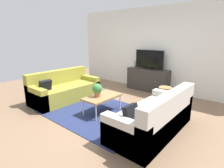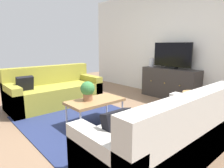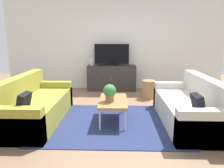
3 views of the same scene
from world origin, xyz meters
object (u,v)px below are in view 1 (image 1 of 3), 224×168
at_px(couch_right_side, 156,119).
at_px(flat_screen_tv, 149,60).
at_px(tv_console, 148,80).
at_px(glass_vase, 134,64).
at_px(coffee_table, 102,97).
at_px(wicker_basket, 165,95).
at_px(potted_plant, 97,89).
at_px(couch_left_side, 64,90).

distance_m(couch_right_side, flat_screen_tv, 2.93).
xyz_separation_m(tv_console, glass_vase, (-0.58, 0.00, 0.47)).
bearing_deg(coffee_table, wicker_basket, 60.20).
bearing_deg(potted_plant, coffee_table, 60.13).
bearing_deg(flat_screen_tv, couch_left_side, -119.69).
bearing_deg(glass_vase, coffee_table, -73.74).
height_order(couch_right_side, flat_screen_tv, flat_screen_tv).
distance_m(coffee_table, glass_vase, 2.47).
relative_size(potted_plant, wicker_basket, 0.68).
xyz_separation_m(potted_plant, tv_console, (-0.04, 2.43, -0.22)).
height_order(potted_plant, flat_screen_tv, flat_screen_tv).
height_order(potted_plant, tv_console, tv_console).
distance_m(potted_plant, tv_console, 2.44).
bearing_deg(glass_vase, potted_plant, -75.67).
distance_m(couch_right_side, potted_plant, 1.49).
bearing_deg(glass_vase, couch_right_side, -48.74).
relative_size(coffee_table, potted_plant, 2.93).
relative_size(couch_left_side, glass_vase, 8.76).
xyz_separation_m(couch_left_side, couch_right_side, (2.87, 0.00, 0.00)).
bearing_deg(glass_vase, tv_console, -0.00).
distance_m(potted_plant, flat_screen_tv, 2.49).
xyz_separation_m(tv_console, flat_screen_tv, (0.00, 0.02, 0.67)).
relative_size(coffee_table, wicker_basket, 1.99).
distance_m(couch_right_side, glass_vase, 3.21).
distance_m(couch_right_side, coffee_table, 1.41).
xyz_separation_m(couch_right_side, glass_vase, (-2.08, 2.37, 0.56)).
height_order(couch_left_side, glass_vase, glass_vase).
bearing_deg(couch_left_side, coffee_table, 1.73).
bearing_deg(flat_screen_tv, couch_right_side, -57.85).
height_order(couch_left_side, coffee_table, couch_left_side).
bearing_deg(flat_screen_tv, tv_console, -90.00).
xyz_separation_m(couch_left_side, wicker_basket, (2.34, 1.57, -0.05)).
relative_size(potted_plant, tv_console, 0.22).
xyz_separation_m(couch_left_side, coffee_table, (1.47, 0.04, 0.09)).
xyz_separation_m(coffee_table, glass_vase, (-0.68, 2.33, 0.46)).
relative_size(potted_plant, flat_screen_tv, 0.32).
distance_m(couch_left_side, couch_right_side, 2.87).
xyz_separation_m(couch_left_side, glass_vase, (0.79, 2.37, 0.56)).
bearing_deg(tv_console, couch_left_side, -119.90).
relative_size(couch_right_side, tv_console, 1.37).
distance_m(coffee_table, wicker_basket, 1.76).
distance_m(couch_left_side, coffee_table, 1.47).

